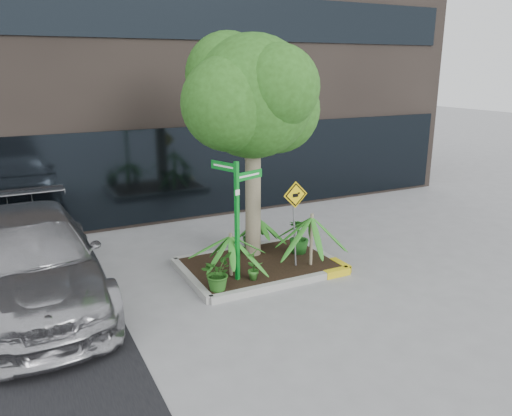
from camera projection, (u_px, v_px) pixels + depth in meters
name	position (u px, v px, depth m)	size (l,w,h in m)	color
ground	(257.00, 275.00, 10.67)	(80.00, 80.00, 0.00)	gray
planter	(261.00, 265.00, 10.98)	(3.35, 2.36, 0.15)	#9E9E99
tree	(252.00, 97.00, 10.55)	(3.37, 2.99, 5.05)	gray
palm_front	(312.00, 217.00, 10.57)	(1.30, 1.30, 1.45)	gray
palm_left	(231.00, 236.00, 10.08)	(1.03, 1.03, 1.14)	gray
palm_back	(259.00, 219.00, 11.69)	(0.86, 0.86, 0.95)	gray
parked_car	(32.00, 260.00, 9.30)	(2.33, 5.73, 1.66)	#A4A3A8
shrub_a	(217.00, 272.00, 9.57)	(0.63, 0.63, 0.70)	#225518
shrub_b	(299.00, 236.00, 11.45)	(0.45, 0.45, 0.81)	#1D5C1B
shrub_c	(253.00, 263.00, 10.01)	(0.37, 0.37, 0.71)	#307323
shrub_d	(251.00, 236.00, 11.63)	(0.40, 0.40, 0.72)	#1E5B1A
street_sign_post	(237.00, 210.00, 9.79)	(0.92, 0.73, 2.57)	#0C8C23
cattle_sign	(295.00, 209.00, 10.54)	(0.57, 0.23, 1.85)	slate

